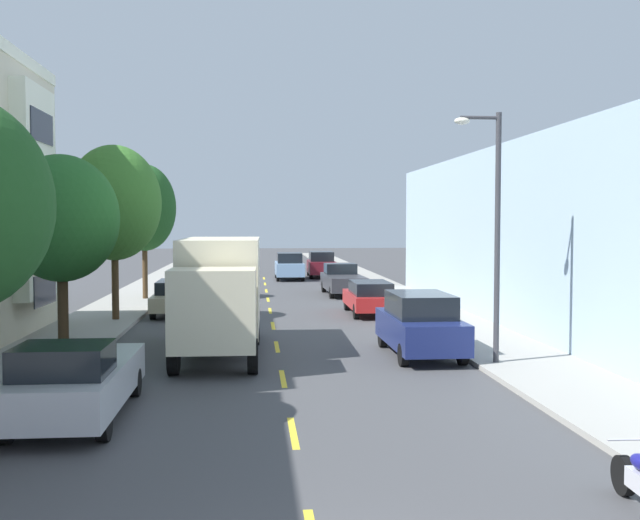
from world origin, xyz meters
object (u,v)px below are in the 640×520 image
(parked_suv_forest, at_px, (210,261))
(parked_suv_navy, at_px, (420,324))
(street_tree_third, at_px, (114,203))
(moving_sky_sedan, at_px, (289,266))
(street_lamp, at_px, (492,219))
(parked_wagon_red, at_px, (370,297))
(parked_pickup_charcoal, at_px, (343,280))
(street_tree_farthest, at_px, (144,208))
(parked_suv_burgundy, at_px, (321,264))
(parked_wagon_champagne, at_px, (176,296))
(parked_pickup_silver, at_px, (76,380))
(delivery_box_truck, at_px, (220,289))
(street_tree_second, at_px, (61,219))

(parked_suv_forest, bearing_deg, parked_suv_navy, -77.30)
(street_tree_third, distance_m, moving_sky_sedan, 23.93)
(street_lamp, relative_size, parked_wagon_red, 1.50)
(street_tree_third, height_order, moving_sky_sedan, street_tree_third)
(street_lamp, height_order, parked_pickup_charcoal, street_lamp)
(parked_suv_navy, bearing_deg, street_tree_farthest, 122.54)
(parked_suv_burgundy, xyz_separation_m, parked_wagon_red, (0.09, -22.52, -0.18))
(street_tree_third, xyz_separation_m, parked_pickup_charcoal, (10.68, 10.73, -4.07))
(parked_wagon_champagne, bearing_deg, parked_suv_forest, 90.23)
(parked_pickup_charcoal, xyz_separation_m, parked_wagon_champagne, (-8.51, -8.20, -0.02))
(parked_pickup_silver, height_order, parked_wagon_champagne, parked_pickup_silver)
(moving_sky_sedan, bearing_deg, parked_pickup_charcoal, -77.72)
(parked_pickup_silver, bearing_deg, delivery_box_truck, 70.85)
(street_tree_second, bearing_deg, street_lamp, -9.76)
(parked_pickup_charcoal, height_order, moving_sky_sedan, moving_sky_sedan)
(street_tree_farthest, xyz_separation_m, parked_wagon_red, (10.78, -6.70, -4.06))
(street_tree_farthest, height_order, parked_wagon_red, street_tree_farthest)
(parked_pickup_charcoal, bearing_deg, street_tree_farthest, -167.39)
(delivery_box_truck, height_order, parked_pickup_charcoal, delivery_box_truck)
(parked_suv_forest, relative_size, parked_pickup_silver, 0.91)
(parked_wagon_red, bearing_deg, street_tree_third, -171.36)
(street_tree_second, xyz_separation_m, street_lamp, (12.35, -2.12, -0.01))
(parked_wagon_champagne, bearing_deg, parked_pickup_charcoal, 43.94)
(parked_pickup_silver, bearing_deg, street_lamp, 24.21)
(street_tree_second, bearing_deg, street_tree_farthest, 90.00)
(street_tree_second, height_order, street_tree_farthest, street_tree_farthest)
(street_tree_third, bearing_deg, parked_pickup_silver, -82.68)
(street_lamp, bearing_deg, parked_wagon_red, 97.40)
(parked_pickup_charcoal, relative_size, moving_sky_sedan, 1.11)
(parked_wagon_champagne, distance_m, moving_sky_sedan, 20.52)
(street_tree_second, height_order, delivery_box_truck, street_tree_second)
(parked_pickup_charcoal, relative_size, parked_suv_burgundy, 1.10)
(delivery_box_truck, distance_m, moving_sky_sedan, 29.86)
(street_tree_third, height_order, parked_suv_forest, street_tree_third)
(parked_suv_burgundy, bearing_deg, street_tree_farthest, -124.05)
(street_tree_second, height_order, parked_pickup_silver, street_tree_second)
(street_tree_second, bearing_deg, moving_sky_sedan, 74.94)
(parked_suv_navy, bearing_deg, parked_wagon_champagne, 127.85)
(parked_suv_forest, bearing_deg, parked_wagon_red, -72.93)
(street_tree_second, bearing_deg, parked_wagon_champagne, 78.68)
(delivery_box_truck, distance_m, parked_pickup_silver, 8.19)
(street_tree_third, distance_m, parked_suv_burgundy, 26.70)
(moving_sky_sedan, bearing_deg, parked_wagon_red, -82.83)
(street_tree_third, xyz_separation_m, parked_suv_burgundy, (10.69, 24.15, -3.91))
(street_lamp, bearing_deg, delivery_box_truck, 158.99)
(street_tree_third, bearing_deg, parked_pickup_charcoal, 45.12)
(parked_pickup_charcoal, distance_m, parked_suv_burgundy, 13.43)
(delivery_box_truck, height_order, parked_wagon_champagne, delivery_box_truck)
(street_lamp, height_order, parked_pickup_silver, street_lamp)
(street_tree_third, height_order, parked_suv_burgundy, street_tree_third)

